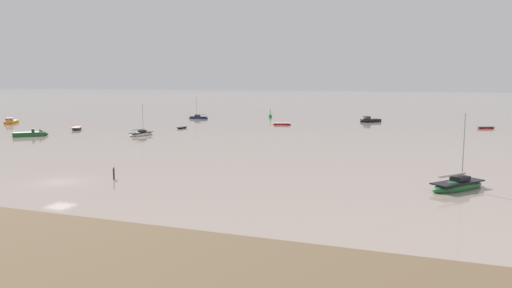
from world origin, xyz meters
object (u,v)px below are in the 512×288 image
Objects in this scene: rowboat_moored_4 at (486,128)px; channel_buoy at (270,116)px; motorboat_moored_2 at (368,121)px; mooring_post_near at (114,173)px; sailboat_moored_1 at (457,186)px; sailboat_moored_2 at (198,118)px; motorboat_moored_1 at (34,134)px; rowboat_moored_3 at (77,129)px; motorboat_moored_4 at (10,122)px; rowboat_moored_0 at (282,124)px; sailboat_moored_0 at (141,134)px; rowboat_moored_2 at (182,128)px.

rowboat_moored_4 is 1.69× the size of channel_buoy.
motorboat_moored_2 is 3.86× the size of mooring_post_near.
sailboat_moored_2 is (-61.63, 67.32, -0.06)m from sailboat_moored_1.
motorboat_moored_1 reaches higher than rowboat_moored_3.
motorboat_moored_4 is at bearing 102.49° from motorboat_moored_1.
motorboat_moored_1 is 74.28m from sailboat_moored_1.
rowboat_moored_3 is at bearing -6.84° from motorboat_moored_2.
motorboat_moored_1 is 0.78× the size of sailboat_moored_1.
rowboat_moored_0 is 63.60m from motorboat_moored_4.
rowboat_moored_3 is at bearing 88.79° from sailboat_moored_0.
rowboat_moored_4 is (42.87, 6.76, -0.02)m from rowboat_moored_0.
motorboat_moored_4 is at bearing -19.65° from motorboat_moored_2.
sailboat_moored_1 is 3.26× the size of channel_buoy.
rowboat_moored_3 is 1.27× the size of rowboat_moored_4.
mooring_post_near is at bearing 36.15° from motorboat_moored_2.
sailboat_moored_2 reaches higher than motorboat_moored_2.
rowboat_moored_2 is 43.42m from motorboat_moored_4.
motorboat_moored_4 is (-43.22, -4.16, 0.18)m from rowboat_moored_2.
motorboat_moored_2 reaches higher than motorboat_moored_1.
sailboat_moored_0 is at bearing 45.64° from rowboat_moored_3.
sailboat_moored_2 is (-8.74, 24.66, 0.14)m from rowboat_moored_2.
rowboat_moored_4 is 70.79m from sailboat_moored_0.
sailboat_moored_1 reaches higher than sailboat_moored_2.
rowboat_moored_3 is 66.86m from motorboat_moored_2.
rowboat_moored_2 is at bearing -2.58° from motorboat_moored_2.
motorboat_moored_1 is 30.54m from motorboat_moored_4.
rowboat_moored_2 is (-17.43, -14.99, -0.05)m from rowboat_moored_0.
motorboat_moored_1 is at bearing 143.74° from mooring_post_near.
motorboat_moored_2 is 85.00m from motorboat_moored_4.
motorboat_moored_4 is (-60.65, -19.15, 0.14)m from rowboat_moored_0.
channel_buoy reaches higher than mooring_post_near.
motorboat_moored_2 is (53.20, 51.80, 0.04)m from motorboat_moored_1.
sailboat_moored_1 reaches higher than rowboat_moored_0.
motorboat_moored_4 is 4.08× the size of mooring_post_near.
motorboat_moored_4 is at bearing 3.82° from rowboat_moored_0.
sailboat_moored_0 is at bearing 99.75° from sailboat_moored_2.
motorboat_moored_2 is 81.19m from mooring_post_near.
rowboat_moored_3 is 0.86× the size of motorboat_moored_4.
channel_buoy is at bearing 171.95° from rowboat_moored_2.
motorboat_moored_4 is 44.94m from sailboat_moored_2.
rowboat_moored_4 is at bearing 31.15° from sailboat_moored_1.
rowboat_moored_4 is 106.71m from motorboat_moored_4.
motorboat_moored_2 is 1.39× the size of rowboat_moored_4.
motorboat_moored_2 reaches higher than rowboat_moored_2.
sailboat_moored_0 reaches higher than motorboat_moored_4.
sailboat_moored_2 is at bearing 132.94° from rowboat_moored_3.
channel_buoy reaches higher than rowboat_moored_2.
motorboat_moored_2 is 2.35× the size of channel_buoy.
sailboat_moored_0 is at bearing 45.06° from rowboat_moored_0.
sailboat_moored_0 is 40.83m from mooring_post_near.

